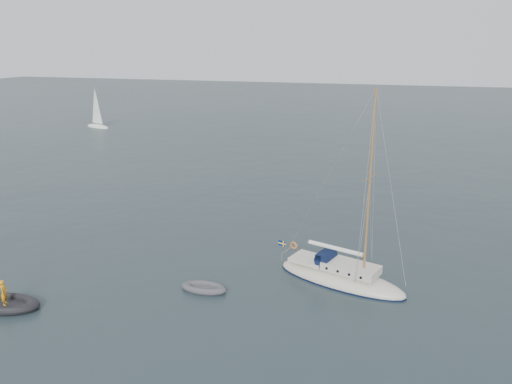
% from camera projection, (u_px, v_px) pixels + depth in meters
% --- Properties ---
extents(ground, '(300.00, 300.00, 0.00)m').
position_uv_depth(ground, '(293.00, 285.00, 28.75)').
color(ground, black).
rests_on(ground, ground).
extents(sailboat, '(8.27, 2.48, 11.77)m').
position_uv_depth(sailboat, '(341.00, 268.00, 28.98)').
color(sailboat, beige).
rests_on(sailboat, ground).
extents(dinghy, '(2.68, 1.21, 0.38)m').
position_uv_depth(dinghy, '(204.00, 288.00, 28.12)').
color(dinghy, '#4E4E54').
rests_on(dinghy, ground).
extents(rib, '(4.19, 1.90, 1.62)m').
position_uv_depth(rib, '(2.00, 303.00, 26.28)').
color(rib, black).
rests_on(rib, ground).
extents(distant_yacht_a, '(5.48, 2.92, 7.25)m').
position_uv_depth(distant_yacht_a, '(96.00, 108.00, 81.88)').
color(distant_yacht_a, silver).
rests_on(distant_yacht_a, ground).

